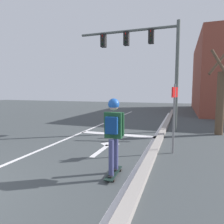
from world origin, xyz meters
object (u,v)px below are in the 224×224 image
(skater, at_px, (113,126))
(roadside_tree, at_px, (220,98))
(street_sign_post, at_px, (174,108))
(skateboard, at_px, (114,173))
(traffic_signal_mast, at_px, (145,52))

(skater, relative_size, roadside_tree, 0.46)
(skater, relative_size, street_sign_post, 0.79)
(street_sign_post, relative_size, roadside_tree, 0.58)
(skateboard, height_order, traffic_signal_mast, traffic_signal_mast)
(skater, height_order, traffic_signal_mast, traffic_signal_mast)
(traffic_signal_mast, relative_size, roadside_tree, 1.38)
(skateboard, xyz_separation_m, skater, (0.00, -0.02, 1.06))
(skateboard, bearing_deg, roadside_tree, 62.00)
(skater, height_order, roadside_tree, roadside_tree)
(traffic_signal_mast, height_order, street_sign_post, traffic_signal_mast)
(skater, bearing_deg, traffic_signal_mast, 93.26)
(traffic_signal_mast, bearing_deg, street_sign_post, -66.29)
(street_sign_post, xyz_separation_m, roadside_tree, (1.77, 3.39, 0.20))
(skateboard, relative_size, street_sign_post, 0.40)
(skateboard, xyz_separation_m, roadside_tree, (2.95, 5.55, 1.51))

